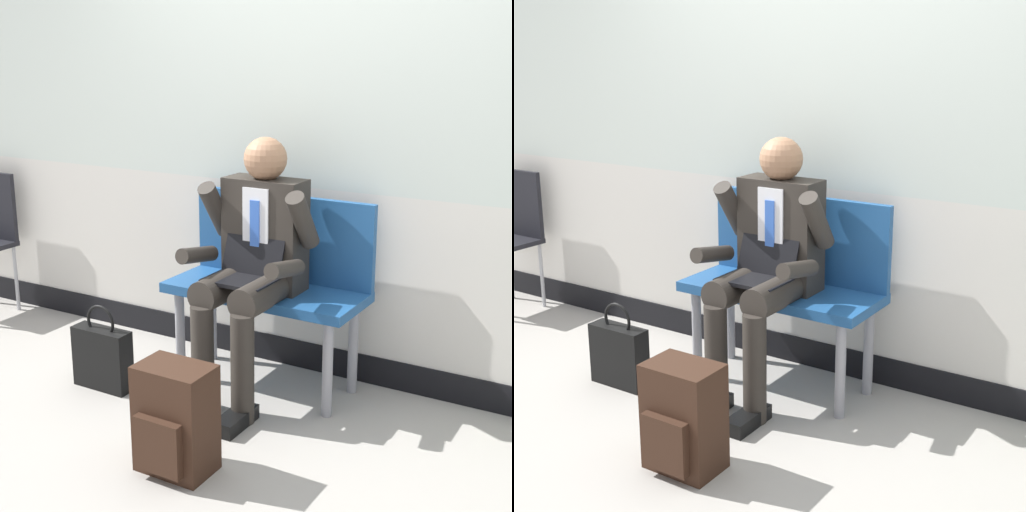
# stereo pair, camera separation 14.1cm
# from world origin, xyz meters

# --- Properties ---
(ground_plane) EXTENTS (18.00, 18.00, 0.00)m
(ground_plane) POSITION_xyz_m (0.00, 0.00, 0.00)
(ground_plane) COLOR #9E9991
(station_wall) EXTENTS (6.95, 0.14, 3.11)m
(station_wall) POSITION_xyz_m (0.00, 0.61, 1.54)
(station_wall) COLOR beige
(station_wall) RESTS_ON ground
(bench_with_person) EXTENTS (1.01, 0.42, 0.97)m
(bench_with_person) POSITION_xyz_m (-0.13, 0.33, 0.57)
(bench_with_person) COLOR navy
(bench_with_person) RESTS_ON ground
(person_seated) EXTENTS (0.57, 0.70, 1.28)m
(person_seated) POSITION_xyz_m (-0.13, 0.13, 0.69)
(person_seated) COLOR #2D2823
(person_seated) RESTS_ON ground
(backpack) EXTENTS (0.31, 0.25, 0.46)m
(backpack) POSITION_xyz_m (-0.04, -0.63, 0.23)
(backpack) COLOR #331E14
(backpack) RESTS_ON ground
(handbag) EXTENTS (0.32, 0.11, 0.45)m
(handbag) POSITION_xyz_m (-0.83, -0.19, 0.17)
(handbag) COLOR black
(handbag) RESTS_ON ground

